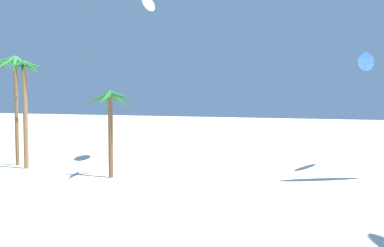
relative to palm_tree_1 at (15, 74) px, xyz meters
The scene contains 5 objects.
palm_tree_1 is the anchor object (origin of this frame).
palm_tree_2 2.76m from the palm_tree_1, 25.67° to the right, with size 3.69×3.62×10.35m.
palm_tree_3 13.00m from the palm_tree_1, ahead, with size 4.53×4.44×7.39m.
flying_kite_1 33.65m from the palm_tree_1, 17.34° to the left, with size 3.76×10.12×11.12m.
flying_kite_3 15.10m from the palm_tree_1, 31.69° to the left, with size 3.86×6.33×17.15m.
Camera 1 is at (7.06, 5.73, 6.67)m, focal length 39.26 mm.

